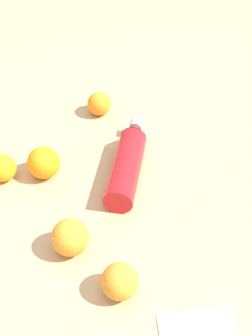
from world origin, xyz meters
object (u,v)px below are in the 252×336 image
object	(u,v)px
orange_2	(44,163)
orange_3	(3,168)
orange_0	(99,104)
orange_1	(70,237)
water_bottle	(128,162)
orange_4	(120,281)

from	to	relation	value
orange_2	orange_3	bearing A→B (deg)	4.91
orange_0	orange_1	distance (m)	0.45
orange_2	orange_1	bearing A→B (deg)	108.47
orange_1	orange_2	size ratio (longest dim) A/B	1.00
orange_0	water_bottle	bearing A→B (deg)	106.48
water_bottle	orange_2	bearing A→B (deg)	102.27
orange_3	orange_4	world-z (taller)	orange_4
water_bottle	orange_1	size ratio (longest dim) A/B	3.69
orange_0	orange_4	xyz separation A→B (m)	(-0.04, 0.55, 0.00)
orange_2	orange_0	bearing A→B (deg)	-118.92
water_bottle	orange_2	xyz separation A→B (m)	(0.19, 0.00, 0.00)
orange_0	orange_1	bearing A→B (deg)	82.96
orange_1	orange_2	bearing A→B (deg)	-71.53
orange_1	orange_4	world-z (taller)	orange_1
orange_1	orange_2	distance (m)	0.23
orange_1	orange_3	xyz separation A→B (m)	(0.17, -0.21, -0.01)
water_bottle	orange_4	xyz separation A→B (m)	(0.03, 0.32, 0.00)
orange_0	orange_2	bearing A→B (deg)	61.08
orange_1	orange_2	world-z (taller)	same
orange_0	orange_3	xyz separation A→B (m)	(0.22, 0.24, 0.00)
orange_1	orange_4	size ratio (longest dim) A/B	1.07
water_bottle	orange_3	size ratio (longest dim) A/B	4.37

